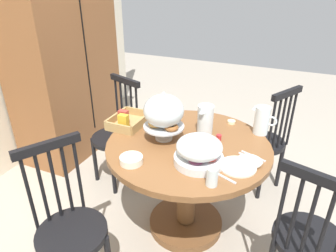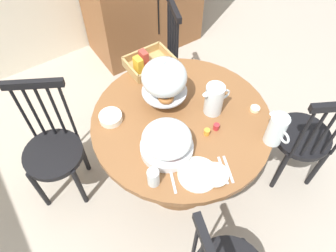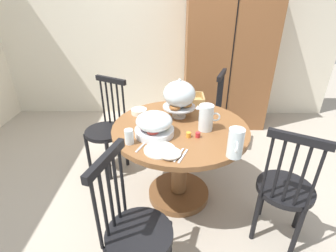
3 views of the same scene
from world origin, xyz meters
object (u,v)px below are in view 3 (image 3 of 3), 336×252
Objects in this scene: windsor_chair_facing_door at (135,233)px; china_plate_large at (160,150)px; orange_juice_pitcher at (235,144)px; milk_pitcher at (206,119)px; windsor_chair_near_window at (206,116)px; pastry_stand_with_dome at (179,95)px; fruit_platter_covered at (154,125)px; dining_table at (180,150)px; cereal_basket at (186,99)px; windsor_chair_by_cabinet at (107,130)px; windsor_chair_far_side at (285,191)px; wooden_armoire at (228,54)px; butter_dish at (238,138)px; china_plate_small at (170,153)px; drinking_glass at (129,137)px; cereal_bowl at (139,111)px.

china_plate_large is (0.13, 0.44, 0.29)m from windsor_chair_facing_door.
orange_juice_pitcher is 0.40m from milk_pitcher.
pastry_stand_with_dome is at bearing -117.63° from windsor_chair_near_window.
pastry_stand_with_dome reaches higher than fruit_platter_covered.
cereal_basket is at bearing 82.17° from dining_table.
windsor_chair_facing_door reaches higher than dining_table.
windsor_chair_near_window and windsor_chair_facing_door have the same top height.
windsor_chair_far_side is (1.48, -0.86, 0.00)m from windsor_chair_by_cabinet.
wooden_armoire is at bearing 67.55° from china_plate_large.
pastry_stand_with_dome is at bearing 139.17° from butter_dish.
windsor_chair_near_window reaches higher than cereal_basket.
cereal_basket is at bearing 76.79° from pastry_stand_with_dome.
fruit_platter_covered reaches higher than butter_dish.
cereal_basket is (0.27, 0.65, -0.05)m from fruit_platter_covered.
windsor_chair_near_window is at bearing 72.08° from china_plate_small.
windsor_chair_by_cabinet is at bearing 141.72° from orange_juice_pitcher.
cereal_basket is (-0.24, -0.28, 0.32)m from windsor_chair_near_window.
windsor_chair_facing_door is at bearing -105.88° from china_plate_large.
wooden_armoire is at bearing 69.88° from china_plate_small.
pastry_stand_with_dome is at bearing 120.65° from orange_juice_pitcher.
windsor_chair_by_cabinet is 4.69× the size of milk_pitcher.
windsor_chair_facing_door reaches higher than butter_dish.
drinking_glass is 0.80m from butter_dish.
pastry_stand_with_dome is 1.66× the size of milk_pitcher.
pastry_stand_with_dome is at bearing 51.02° from drinking_glass.
fruit_platter_covered is 0.31m from china_plate_small.
wooden_armoire is 2.03m from orange_juice_pitcher.
china_plate_small is at bearing -99.04° from cereal_basket.
china_plate_large is 0.25m from drinking_glass.
cereal_basket is 0.52m from cereal_bowl.
milk_pitcher reaches higher than cereal_basket.
milk_pitcher reaches higher than orange_juice_pitcher.
cereal_basket is (0.81, 0.08, 0.32)m from windsor_chair_by_cabinet.
windsor_chair_far_side is at bearing -54.59° from cereal_basket.
orange_juice_pitcher is 1.35× the size of china_plate_small.
cereal_bowl reaches higher than butter_dish.
windsor_chair_far_side is at bearing -0.49° from china_plate_small.
wooden_armoire is 17.82× the size of drinking_glass.
dining_table is at bearing 34.86° from fruit_platter_covered.
wooden_armoire is 14.00× the size of cereal_bowl.
orange_juice_pitcher is 0.73m from drinking_glass.
windsor_chair_far_side is 1.08m from pastry_stand_with_dome.
pastry_stand_with_dome is 5.73× the size of butter_dish.
fruit_platter_covered is (-0.52, -0.93, 0.37)m from windsor_chair_near_window.
cereal_basket is 1.44× the size of china_plate_large.
windsor_chair_far_side is at bearing -1.11° from orange_juice_pitcher.
pastry_stand_with_dome is 1.70× the size of orange_juice_pitcher.
pastry_stand_with_dome is (-0.01, 0.18, 0.43)m from dining_table.
china_plate_large is (0.05, -0.23, -0.08)m from fruit_platter_covered.
windsor_chair_near_window is 1.00× the size of windsor_chair_far_side.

